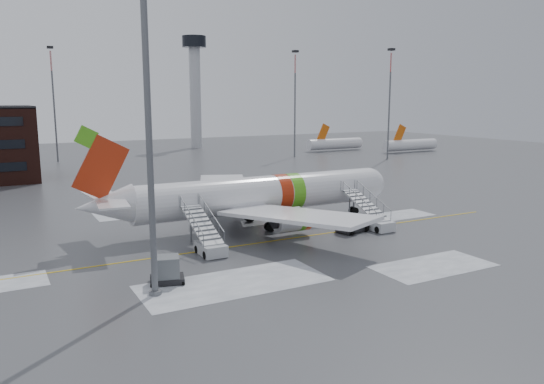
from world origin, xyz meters
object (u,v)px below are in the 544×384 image
uld_container (167,271)px  light_mast_near (147,87)px  airliner (255,195)px  airstair_aft (207,241)px  pushback_tug (351,224)px  airstair_fwd (374,219)px

uld_container → light_mast_near: bearing=-127.3°
airliner → uld_container: (-13.53, -12.49, -2.47)m
airstair_aft → pushback_tug: size_ratio=2.19×
airstair_aft → light_mast_near: light_mast_near is taller
airliner → airstair_aft: 10.58m
airliner → light_mast_near: size_ratio=1.27×
airstair_fwd → pushback_tug: bearing=-177.4°
airstair_aft → light_mast_near: 16.81m
airstair_aft → light_mast_near: bearing=-131.7°
airliner → pushback_tug: size_ratio=9.95×
airstair_fwd → uld_container: 24.88m
airstair_aft → pushback_tug: 15.55m
airstair_aft → uld_container: (-5.54, -5.96, -0.12)m
airliner → light_mast_near: (-14.98, -14.40, 10.76)m
pushback_tug → airliner: bearing=138.6°
airliner → airstair_aft: (-7.98, -6.54, -2.35)m
airstair_fwd → uld_container: (-24.15, -5.96, -0.12)m
airstair_fwd → pushback_tug: 3.08m
light_mast_near → pushback_tug: bearing=18.9°
airstair_fwd → light_mast_near: (-25.61, -7.86, 13.11)m
airliner → airstair_fwd: bearing=-31.6°
airliner → pushback_tug: (7.56, -6.67, -2.60)m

